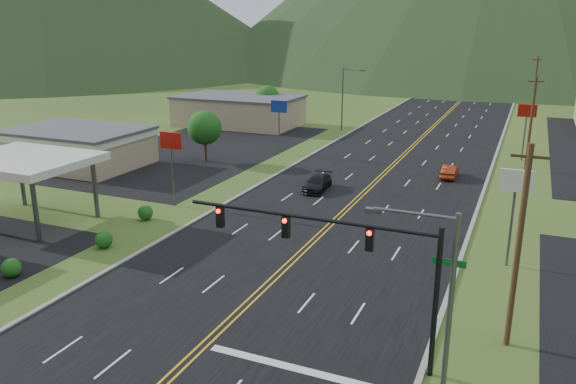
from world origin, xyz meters
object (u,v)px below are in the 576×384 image
at_px(car_dark_mid, 317,183).
at_px(car_red_far, 450,172).
at_px(streetlight_east, 440,315).
at_px(traffic_signal, 347,250).
at_px(gas_canopy, 24,162).
at_px(streetlight_west, 345,95).

height_order(car_dark_mid, car_red_far, car_dark_mid).
xyz_separation_m(streetlight_east, car_dark_mid, (-15.47, 29.19, -4.50)).
distance_m(traffic_signal, streetlight_east, 6.17).
distance_m(gas_canopy, car_dark_mid, 25.03).
bearing_deg(streetlight_west, car_red_far, -49.46).
distance_m(streetlight_east, streetlight_west, 64.21).
bearing_deg(streetlight_west, car_dark_mid, -76.52).
relative_size(traffic_signal, car_red_far, 3.29).
bearing_deg(gas_canopy, streetlight_east, -19.88).
bearing_deg(streetlight_east, streetlight_west, 110.86).
distance_m(streetlight_west, car_red_far, 28.32).
xyz_separation_m(traffic_signal, streetlight_west, (-18.16, 56.00, -0.15)).
distance_m(streetlight_west, gas_canopy, 49.10).
bearing_deg(car_dark_mid, traffic_signal, -70.41).
xyz_separation_m(streetlight_west, car_dark_mid, (7.39, -30.81, -4.50)).
distance_m(streetlight_east, gas_canopy, 35.28).
distance_m(streetlight_east, car_red_far, 39.30).
bearing_deg(car_dark_mid, gas_canopy, -139.41).
bearing_deg(streetlight_west, gas_canopy, -102.13).
distance_m(car_dark_mid, car_red_far, 14.41).
bearing_deg(traffic_signal, car_dark_mid, 113.15).
height_order(traffic_signal, car_dark_mid, traffic_signal).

